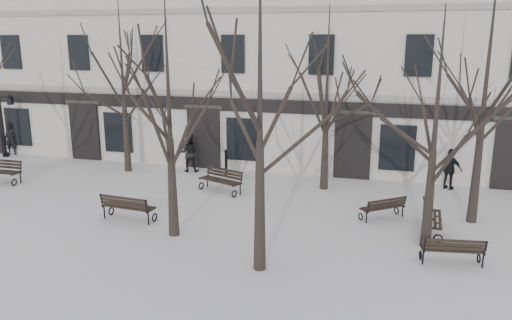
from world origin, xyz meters
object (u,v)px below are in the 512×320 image
at_px(tree_2, 260,72).
at_px(bench_4, 383,207).
at_px(lamp_post, 6,121).
at_px(bench_0, 0,170).
at_px(tree_1, 168,89).
at_px(tree_3, 438,100).
at_px(bench_3, 221,180).
at_px(bench_2, 453,249).
at_px(bench_1, 128,206).
at_px(bench_5, 430,217).

height_order(tree_2, bench_4, tree_2).
bearing_deg(lamp_post, bench_0, -52.57).
distance_m(tree_1, tree_3, 7.79).
relative_size(tree_3, bench_3, 3.56).
bearing_deg(lamp_post, tree_2, -29.54).
xyz_separation_m(tree_3, bench_2, (0.62, -1.25, -3.93)).
distance_m(tree_2, bench_1, 7.50).
xyz_separation_m(bench_0, bench_4, (16.12, -0.19, -0.10)).
height_order(bench_1, bench_4, bench_1).
relative_size(bench_4, bench_5, 0.85).
height_order(tree_3, bench_5, tree_3).
bearing_deg(tree_3, lamp_post, 163.12).
xyz_separation_m(bench_2, lamp_post, (-21.23, 7.50, 1.45)).
xyz_separation_m(bench_0, bench_3, (9.68, 1.31, -0.02)).
height_order(bench_3, bench_5, bench_3).
bearing_deg(bench_1, tree_1, 165.44).
relative_size(tree_3, lamp_post, 2.12).
relative_size(bench_5, lamp_post, 0.56).
height_order(tree_2, bench_0, tree_2).
bearing_deg(tree_2, lamp_post, 150.46).
bearing_deg(bench_2, tree_1, -8.00).
relative_size(tree_1, bench_0, 3.74).
bearing_deg(bench_3, bench_1, -94.27).
relative_size(tree_2, tree_3, 1.20).
xyz_separation_m(bench_1, bench_3, (1.97, 4.00, 0.00)).
height_order(tree_3, bench_4, tree_3).
relative_size(tree_1, tree_2, 0.87).
distance_m(bench_2, bench_4, 3.71).
bearing_deg(bench_3, bench_5, 5.68).
relative_size(tree_2, bench_4, 5.32).
relative_size(bench_0, bench_4, 1.24).
xyz_separation_m(tree_1, bench_3, (-0.08, 4.75, -4.10)).
distance_m(bench_2, bench_5, 2.40).
distance_m(tree_1, bench_2, 9.28).
relative_size(tree_2, bench_0, 4.28).
relative_size(tree_3, bench_5, 3.78).
xyz_separation_m(bench_4, bench_5, (1.48, -0.81, 0.06)).
bearing_deg(bench_5, tree_1, 110.33).
xyz_separation_m(tree_1, tree_3, (7.67, 1.33, -0.23)).
bearing_deg(bench_0, lamp_post, 127.57).
relative_size(tree_1, bench_3, 3.75).
bearing_deg(tree_3, bench_0, 173.10).
distance_m(tree_3, lamp_post, 21.67).
bearing_deg(bench_4, bench_2, 82.20).
distance_m(tree_2, bench_2, 7.17).
relative_size(tree_3, bench_0, 3.55).
xyz_separation_m(tree_1, bench_1, (-2.05, 0.74, -4.11)).
bearing_deg(bench_1, bench_0, -13.95).
height_order(tree_1, tree_2, tree_2).
xyz_separation_m(bench_0, bench_2, (18.05, -3.36, -0.08)).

